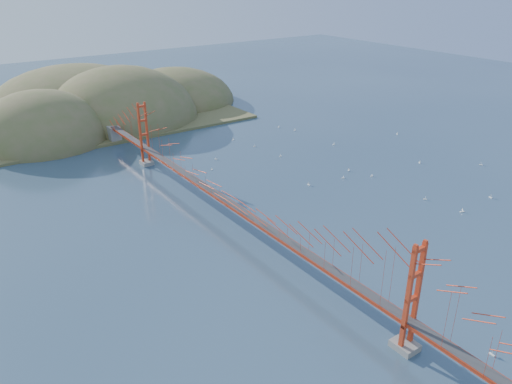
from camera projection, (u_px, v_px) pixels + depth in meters
ground at (235, 227)px, 70.16m from camera, size 320.00×320.00×0.00m
bridge at (233, 181)px, 67.42m from camera, size 2.20×94.40×12.00m
far_headlands at (91, 116)px, 122.40m from camera, size 84.00×58.00×25.00m
sailboat_12 at (233, 140)px, 105.39m from camera, size 0.65×0.59×0.73m
sailboat_15 at (279, 127)px, 113.96m from camera, size 0.44×0.53×0.62m
sailboat_6 at (425, 199)px, 78.42m from camera, size 0.60×0.60×0.62m
sailboat_8 at (295, 130)px, 111.58m from camera, size 0.64×0.57×0.73m
sailboat_9 at (397, 134)px, 109.10m from camera, size 0.58×0.58×0.63m
sailboat_7 at (254, 146)px, 101.68m from camera, size 0.56×0.56×0.60m
sailboat_17 at (334, 144)px, 102.69m from camera, size 0.54×0.49×0.61m
sailboat_16 at (343, 178)px, 86.31m from camera, size 0.55×0.55×0.59m
sailboat_4 at (420, 162)px, 93.10m from camera, size 0.66×0.66×0.70m
sailboat_10 at (492, 354)px, 46.91m from camera, size 0.48×0.59×0.69m
sailboat_14 at (349, 170)px, 89.49m from camera, size 0.69×0.69×0.72m
sailboat_1 at (372, 176)px, 87.15m from camera, size 0.53×0.53×0.58m
sailboat_5 at (491, 197)px, 79.01m from camera, size 0.60×0.65×0.73m
sailboat_11 at (481, 164)px, 92.11m from camera, size 0.65×0.65×0.69m
sailboat_2 at (462, 211)px, 74.41m from camera, size 0.64×0.64×0.71m
sailboat_0 at (309, 184)px, 83.64m from camera, size 0.48×0.60×0.70m
sailboat_3 at (212, 169)px, 89.90m from camera, size 0.50×0.48×0.56m
sailboat_extra_0 at (216, 159)px, 94.81m from camera, size 0.62×0.62×0.66m
sailboat_extra_1 at (280, 156)px, 96.31m from camera, size 0.48×0.40×0.56m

